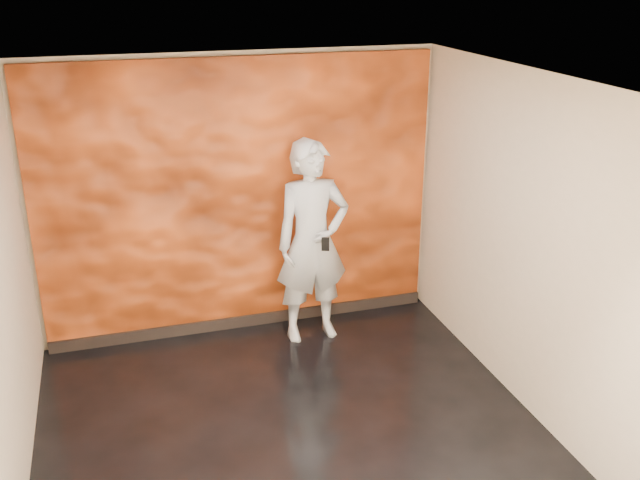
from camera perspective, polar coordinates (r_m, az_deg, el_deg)
The scene contains 5 objects.
room at distance 5.25m, azimuth -2.37°, elevation -2.87°, with size 4.02×4.02×2.81m.
feature_wall at distance 7.05m, azimuth -6.43°, elevation 3.25°, with size 3.90×0.06×2.75m, color orange.
baseboard at distance 7.53m, azimuth -5.96°, elevation -6.44°, with size 3.90×0.04×0.12m, color black.
man at distance 6.93m, azimuth -0.61°, elevation -0.16°, with size 0.74×0.49×2.03m, color #9398A1.
phone at distance 6.63m, azimuth 0.44°, elevation -0.33°, with size 0.07×0.01×0.14m, color black.
Camera 1 is at (-1.19, -4.64, 3.55)m, focal length 40.00 mm.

